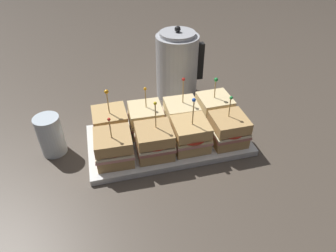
{
  "coord_description": "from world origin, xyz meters",
  "views": [
    {
      "loc": [
        -0.17,
        -0.66,
        0.58
      ],
      "look_at": [
        0.0,
        0.0,
        0.06
      ],
      "focal_mm": 32.0,
      "sensor_mm": 36.0,
      "label": 1
    }
  ],
  "objects": [
    {
      "name": "sandwich_back_far_right",
      "position": [
        0.16,
        0.05,
        0.06
      ],
      "size": [
        0.1,
        0.1,
        0.15
      ],
      "color": "beige",
      "rests_on": "serving_platter"
    },
    {
      "name": "sandwich_back_far_left",
      "position": [
        -0.16,
        0.05,
        0.06
      ],
      "size": [
        0.1,
        0.1,
        0.16
      ],
      "color": "tan",
      "rests_on": "serving_platter"
    },
    {
      "name": "serving_platter",
      "position": [
        0.0,
        0.0,
        0.01
      ],
      "size": [
        0.46,
        0.24,
        0.02
      ],
      "color": "white",
      "rests_on": "ground_plane"
    },
    {
      "name": "drinking_glass",
      "position": [
        -0.32,
        0.04,
        0.06
      ],
      "size": [
        0.07,
        0.07,
        0.12
      ],
      "color": "silver",
      "rests_on": "ground_plane"
    },
    {
      "name": "ground_plane",
      "position": [
        0.0,
        0.0,
        0.0
      ],
      "size": [
        6.0,
        6.0,
        0.0
      ],
      "primitive_type": "plane",
      "color": "#4C4238"
    },
    {
      "name": "sandwich_front_far_left",
      "position": [
        -0.16,
        -0.05,
        0.06
      ],
      "size": [
        0.1,
        0.1,
        0.14
      ],
      "color": "tan",
      "rests_on": "serving_platter"
    },
    {
      "name": "kettle_steel",
      "position": [
        0.1,
        0.26,
        0.11
      ],
      "size": [
        0.17,
        0.15,
        0.25
      ],
      "color": "#B7BABF",
      "rests_on": "ground_plane"
    },
    {
      "name": "sandwich_back_center_right",
      "position": [
        0.06,
        0.05,
        0.06
      ],
      "size": [
        0.1,
        0.1,
        0.16
      ],
      "color": "beige",
      "rests_on": "serving_platter"
    },
    {
      "name": "sandwich_back_center_left",
      "position": [
        -0.05,
        0.05,
        0.06
      ],
      "size": [
        0.1,
        0.1,
        0.15
      ],
      "color": "beige",
      "rests_on": "serving_platter"
    },
    {
      "name": "sandwich_front_far_right",
      "position": [
        0.16,
        -0.06,
        0.06
      ],
      "size": [
        0.1,
        0.1,
        0.15
      ],
      "color": "tan",
      "rests_on": "serving_platter"
    },
    {
      "name": "sandwich_front_center_left",
      "position": [
        -0.05,
        -0.05,
        0.06
      ],
      "size": [
        0.1,
        0.1,
        0.16
      ],
      "color": "tan",
      "rests_on": "serving_platter"
    },
    {
      "name": "sandwich_front_center_right",
      "position": [
        0.05,
        -0.05,
        0.06
      ],
      "size": [
        0.1,
        0.1,
        0.16
      ],
      "color": "tan",
      "rests_on": "serving_platter"
    }
  ]
}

